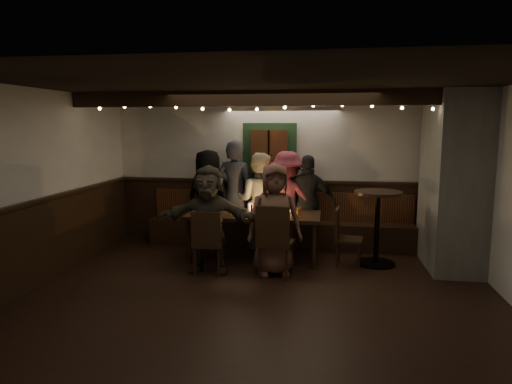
% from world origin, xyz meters
% --- Properties ---
extents(room, '(6.02, 5.01, 2.62)m').
position_xyz_m(room, '(1.07, 1.42, 1.07)').
color(room, black).
rests_on(room, ground).
extents(dining_table, '(2.07, 0.89, 0.90)m').
position_xyz_m(dining_table, '(-0.31, 1.40, 0.68)').
color(dining_table, black).
rests_on(dining_table, ground).
extents(chair_near_left, '(0.45, 0.45, 0.93)m').
position_xyz_m(chair_near_left, '(-0.84, 0.54, 0.52)').
color(chair_near_left, black).
rests_on(chair_near_left, ground).
extents(chair_near_right, '(0.52, 0.52, 1.04)m').
position_xyz_m(chair_near_right, '(0.11, 0.53, 0.58)').
color(chair_near_right, black).
rests_on(chair_near_right, ground).
extents(chair_end, '(0.44, 0.44, 0.88)m').
position_xyz_m(chair_end, '(1.07, 1.29, 0.49)').
color(chair_end, black).
rests_on(chair_end, ground).
extents(high_top, '(0.71, 0.71, 1.13)m').
position_xyz_m(high_top, '(1.58, 1.41, 0.72)').
color(high_top, black).
rests_on(high_top, ground).
extents(person_a, '(0.92, 0.70, 1.69)m').
position_xyz_m(person_a, '(-1.24, 2.12, 0.85)').
color(person_a, black).
rests_on(person_a, ground).
extents(person_b, '(0.74, 0.55, 1.86)m').
position_xyz_m(person_b, '(-0.78, 2.17, 0.93)').
color(person_b, '#2D2F3A').
rests_on(person_b, ground).
extents(person_c, '(0.84, 0.68, 1.65)m').
position_xyz_m(person_c, '(-0.35, 2.09, 0.83)').
color(person_c, '#BBB198').
rests_on(person_c, ground).
extents(person_d, '(1.11, 0.68, 1.68)m').
position_xyz_m(person_d, '(0.15, 2.12, 0.84)').
color(person_d, maroon).
rests_on(person_d, ground).
extents(person_e, '(0.97, 0.44, 1.62)m').
position_xyz_m(person_e, '(0.51, 2.10, 0.81)').
color(person_e, black).
rests_on(person_e, ground).
extents(person_f, '(1.45, 0.46, 1.56)m').
position_xyz_m(person_f, '(-0.85, 0.66, 0.78)').
color(person_f, '#40392E').
rests_on(person_f, ground).
extents(person_g, '(0.88, 0.69, 1.59)m').
position_xyz_m(person_g, '(0.09, 0.73, 0.80)').
color(person_g, brown).
rests_on(person_g, ground).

